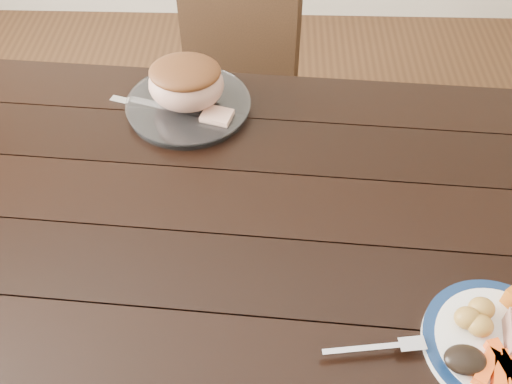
{
  "coord_description": "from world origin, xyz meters",
  "views": [
    {
      "loc": [
        0.1,
        -0.79,
        1.66
      ],
      "look_at": [
        0.08,
        -0.02,
        0.8
      ],
      "focal_mm": 40.0,
      "sensor_mm": 36.0,
      "label": 1
    }
  ],
  "objects_px": {
    "chair_far": "(224,77)",
    "serving_platter": "(189,106)",
    "fork": "(382,347)",
    "dinner_plate": "(497,345)",
    "dining_table": "(221,227)",
    "roast_joint": "(186,84)",
    "carving_knife": "(192,115)"
  },
  "relations": [
    {
      "from": "chair_far",
      "to": "serving_platter",
      "type": "distance_m",
      "value": 0.5
    },
    {
      "from": "fork",
      "to": "dinner_plate",
      "type": "bearing_deg",
      "value": -2.98
    },
    {
      "from": "serving_platter",
      "to": "chair_far",
      "type": "bearing_deg",
      "value": 83.72
    },
    {
      "from": "dinner_plate",
      "to": "serving_platter",
      "type": "bearing_deg",
      "value": 134.05
    },
    {
      "from": "dinner_plate",
      "to": "fork",
      "type": "relative_size",
      "value": 1.43
    },
    {
      "from": "dining_table",
      "to": "fork",
      "type": "relative_size",
      "value": 9.28
    },
    {
      "from": "chair_far",
      "to": "dinner_plate",
      "type": "relative_size",
      "value": 3.65
    },
    {
      "from": "dining_table",
      "to": "fork",
      "type": "bearing_deg",
      "value": -48.21
    },
    {
      "from": "serving_platter",
      "to": "roast_joint",
      "type": "xyz_separation_m",
      "value": [
        0.0,
        0.0,
        0.07
      ]
    },
    {
      "from": "chair_far",
      "to": "dining_table",
      "type": "bearing_deg",
      "value": 116.07
    },
    {
      "from": "chair_far",
      "to": "dinner_plate",
      "type": "bearing_deg",
      "value": 139.94
    },
    {
      "from": "serving_platter",
      "to": "carving_knife",
      "type": "bearing_deg",
      "value": -69.19
    },
    {
      "from": "dinner_plate",
      "to": "fork",
      "type": "distance_m",
      "value": 0.2
    },
    {
      "from": "carving_knife",
      "to": "roast_joint",
      "type": "bearing_deg",
      "value": 127.52
    },
    {
      "from": "chair_far",
      "to": "carving_knife",
      "type": "xyz_separation_m",
      "value": [
        -0.04,
        -0.46,
        0.23
      ]
    },
    {
      "from": "serving_platter",
      "to": "carving_knife",
      "type": "height_order",
      "value": "serving_platter"
    },
    {
      "from": "dining_table",
      "to": "fork",
      "type": "height_order",
      "value": "fork"
    },
    {
      "from": "dining_table",
      "to": "serving_platter",
      "type": "relative_size",
      "value": 5.55
    },
    {
      "from": "roast_joint",
      "to": "serving_platter",
      "type": "bearing_deg",
      "value": 0.0
    },
    {
      "from": "dinner_plate",
      "to": "roast_joint",
      "type": "bearing_deg",
      "value": 134.05
    },
    {
      "from": "fork",
      "to": "roast_joint",
      "type": "distance_m",
      "value": 0.75
    },
    {
      "from": "serving_platter",
      "to": "fork",
      "type": "height_order",
      "value": "fork"
    },
    {
      "from": "dining_table",
      "to": "serving_platter",
      "type": "height_order",
      "value": "serving_platter"
    },
    {
      "from": "chair_far",
      "to": "roast_joint",
      "type": "bearing_deg",
      "value": 106.03
    },
    {
      "from": "dining_table",
      "to": "serving_platter",
      "type": "distance_m",
      "value": 0.33
    },
    {
      "from": "fork",
      "to": "roast_joint",
      "type": "xyz_separation_m",
      "value": [
        -0.4,
        0.64,
        0.06
      ]
    },
    {
      "from": "dinner_plate",
      "to": "roast_joint",
      "type": "relative_size",
      "value": 1.41
    },
    {
      "from": "chair_far",
      "to": "serving_platter",
      "type": "xyz_separation_m",
      "value": [
        -0.05,
        -0.43,
        0.23
      ]
    },
    {
      "from": "dinner_plate",
      "to": "fork",
      "type": "bearing_deg",
      "value": -175.48
    },
    {
      "from": "chair_far",
      "to": "roast_joint",
      "type": "xyz_separation_m",
      "value": [
        -0.05,
        -0.43,
        0.3
      ]
    },
    {
      "from": "roast_joint",
      "to": "carving_knife",
      "type": "xyz_separation_m",
      "value": [
        0.01,
        -0.03,
        -0.07
      ]
    },
    {
      "from": "chair_far",
      "to": "carving_knife",
      "type": "relative_size",
      "value": 2.98
    }
  ]
}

